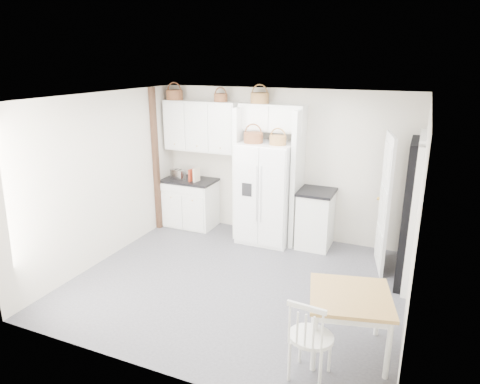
% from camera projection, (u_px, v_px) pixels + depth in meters
% --- Properties ---
extents(floor, '(4.50, 4.50, 0.00)m').
position_uv_depth(floor, '(237.00, 282.00, 6.12)').
color(floor, '#3F3F43').
rests_on(floor, ground).
extents(ceiling, '(4.50, 4.50, 0.00)m').
position_uv_depth(ceiling, '(237.00, 98.00, 5.35)').
color(ceiling, white).
rests_on(ceiling, wall_back).
extents(wall_back, '(4.50, 0.00, 4.50)m').
position_uv_depth(wall_back, '(283.00, 164.00, 7.49)').
color(wall_back, beige).
rests_on(wall_back, floor).
extents(wall_left, '(0.00, 4.00, 4.00)m').
position_uv_depth(wall_left, '(103.00, 179.00, 6.58)').
color(wall_left, beige).
rests_on(wall_left, floor).
extents(wall_right, '(0.00, 4.00, 4.00)m').
position_uv_depth(wall_right, '(417.00, 220.00, 4.89)').
color(wall_right, beige).
rests_on(wall_right, floor).
extents(refrigerator, '(0.90, 0.72, 1.74)m').
position_uv_depth(refrigerator, '(266.00, 193.00, 7.33)').
color(refrigerator, white).
rests_on(refrigerator, floor).
extents(base_cab_left, '(0.94, 0.59, 0.87)m').
position_uv_depth(base_cab_left, '(191.00, 203.00, 8.13)').
color(base_cab_left, white).
rests_on(base_cab_left, floor).
extents(base_cab_right, '(0.54, 0.64, 0.94)m').
position_uv_depth(base_cab_right, '(316.00, 220.00, 7.21)').
color(base_cab_right, white).
rests_on(base_cab_right, floor).
extents(dining_table, '(1.01, 1.01, 0.70)m').
position_uv_depth(dining_table, '(348.00, 323.00, 4.59)').
color(dining_table, '#AB8141').
rests_on(dining_table, floor).
extents(windsor_chair, '(0.48, 0.45, 0.92)m').
position_uv_depth(windsor_chair, '(311.00, 337.00, 4.19)').
color(windsor_chair, white).
rests_on(windsor_chair, floor).
extents(counter_left, '(0.98, 0.63, 0.04)m').
position_uv_depth(counter_left, '(190.00, 180.00, 7.99)').
color(counter_left, black).
rests_on(counter_left, base_cab_left).
extents(counter_right, '(0.58, 0.69, 0.04)m').
position_uv_depth(counter_right, '(317.00, 192.00, 7.06)').
color(counter_right, black).
rests_on(counter_right, base_cab_right).
extents(toaster, '(0.29, 0.20, 0.18)m').
position_uv_depth(toaster, '(178.00, 174.00, 7.97)').
color(toaster, silver).
rests_on(toaster, counter_left).
extents(cookbook_red, '(0.06, 0.15, 0.22)m').
position_uv_depth(cookbook_red, '(192.00, 175.00, 7.85)').
color(cookbook_red, '#A53019').
rests_on(cookbook_red, counter_left).
extents(cookbook_cream, '(0.07, 0.17, 0.25)m').
position_uv_depth(cookbook_cream, '(196.00, 175.00, 7.81)').
color(cookbook_cream, beige).
rests_on(cookbook_cream, counter_left).
extents(basket_upper_a, '(0.31, 0.31, 0.18)m').
position_uv_depth(basket_upper_a, '(174.00, 95.00, 7.77)').
color(basket_upper_a, '#54261D').
rests_on(basket_upper_a, upper_cabinet).
extents(basket_upper_c, '(0.24, 0.24, 0.14)m').
position_uv_depth(basket_upper_c, '(221.00, 98.00, 7.43)').
color(basket_upper_c, '#54261D').
rests_on(basket_upper_c, upper_cabinet).
extents(basket_bridge_a, '(0.31, 0.31, 0.17)m').
position_uv_depth(basket_bridge_a, '(260.00, 98.00, 7.15)').
color(basket_bridge_a, olive).
rests_on(basket_bridge_a, bridge_cabinet).
extents(basket_fridge_a, '(0.32, 0.32, 0.17)m').
position_uv_depth(basket_fridge_a, '(253.00, 138.00, 7.04)').
color(basket_fridge_a, '#54261D').
rests_on(basket_fridge_a, refrigerator).
extents(basket_fridge_b, '(0.28, 0.28, 0.15)m').
position_uv_depth(basket_fridge_b, '(278.00, 140.00, 6.88)').
color(basket_fridge_b, olive).
rests_on(basket_fridge_b, refrigerator).
extents(upper_cabinet, '(1.40, 0.34, 0.90)m').
position_uv_depth(upper_cabinet, '(202.00, 126.00, 7.73)').
color(upper_cabinet, white).
rests_on(upper_cabinet, wall_back).
extents(bridge_cabinet, '(1.12, 0.34, 0.45)m').
position_uv_depth(bridge_cabinet, '(272.00, 118.00, 7.15)').
color(bridge_cabinet, white).
rests_on(bridge_cabinet, wall_back).
extents(fridge_panel_left, '(0.08, 0.60, 2.30)m').
position_uv_depth(fridge_panel_left, '(241.00, 173.00, 7.52)').
color(fridge_panel_left, white).
rests_on(fridge_panel_left, floor).
extents(fridge_panel_right, '(0.08, 0.60, 2.30)m').
position_uv_depth(fridge_panel_right, '(297.00, 179.00, 7.14)').
color(fridge_panel_right, white).
rests_on(fridge_panel_right, floor).
extents(trim_post, '(0.09, 0.09, 2.60)m').
position_uv_depth(trim_post, '(156.00, 161.00, 7.75)').
color(trim_post, '#3E2617').
rests_on(trim_post, floor).
extents(doorway_void, '(0.18, 0.85, 2.05)m').
position_uv_depth(doorway_void, '(410.00, 214.00, 5.88)').
color(doorway_void, black).
rests_on(doorway_void, floor).
extents(door_slab, '(0.21, 0.79, 2.05)m').
position_uv_depth(door_slab, '(385.00, 203.00, 6.31)').
color(door_slab, white).
rests_on(door_slab, floor).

